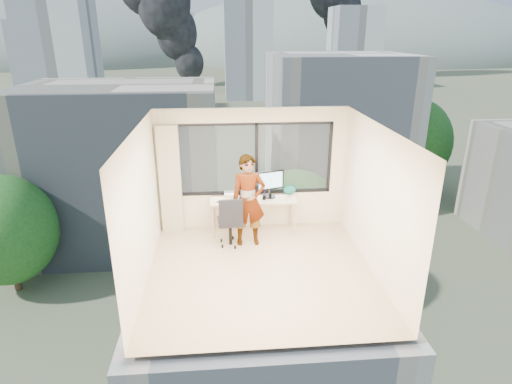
{
  "coord_description": "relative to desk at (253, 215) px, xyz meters",
  "views": [
    {
      "loc": [
        -0.66,
        -6.6,
        4.02
      ],
      "look_at": [
        0.0,
        1.0,
        1.15
      ],
      "focal_mm": 29.78,
      "sensor_mm": 36.0,
      "label": 1
    }
  ],
  "objects": [
    {
      "name": "laptop",
      "position": [
        -0.12,
        0.03,
        0.49
      ],
      "size": [
        0.4,
        0.42,
        0.23
      ],
      "primitive_type": null,
      "rotation": [
        0.0,
        0.0,
        -0.16
      ],
      "color": "black",
      "rests_on": "desk"
    },
    {
      "name": "far_tower_c",
      "position": [
        45.0,
        138.34,
        -1.38
      ],
      "size": [
        15.0,
        15.0,
        26.0
      ],
      "primitive_type": "cube",
      "color": "silver",
      "rests_on": "exterior_ground"
    },
    {
      "name": "tree_a",
      "position": [
        -16.0,
        20.34,
        -10.38
      ],
      "size": [
        7.0,
        7.0,
        8.0
      ],
      "primitive_type": null,
      "color": "#1C541C",
      "rests_on": "exterior_ground"
    },
    {
      "name": "person",
      "position": [
        -0.14,
        -0.54,
        0.55
      ],
      "size": [
        0.7,
        0.48,
        1.85
      ],
      "primitive_type": "imported",
      "rotation": [
        0.0,
        0.0,
        0.05
      ],
      "color": "#2D2D33",
      "rests_on": "floor"
    },
    {
      "name": "curtain",
      "position": [
        -1.72,
        0.22,
        0.77
      ],
      "size": [
        0.45,
        0.14,
        2.3
      ],
      "primitive_type": "cube",
      "color": "beige",
      "rests_on": "floor"
    },
    {
      "name": "wall_left",
      "position": [
        -2.0,
        -1.66,
        0.93
      ],
      "size": [
        0.01,
        4.0,
        2.6
      ],
      "primitive_type": "cube",
      "color": "beige",
      "rests_on": "ground"
    },
    {
      "name": "monitor",
      "position": [
        0.36,
        0.07,
        0.67
      ],
      "size": [
        0.6,
        0.28,
        0.59
      ],
      "primitive_type": null,
      "rotation": [
        0.0,
        0.0,
        0.27
      ],
      "color": "black",
      "rests_on": "desk"
    },
    {
      "name": "cellphone",
      "position": [
        -0.71,
        -0.13,
        0.38
      ],
      "size": [
        0.12,
        0.06,
        0.01
      ],
      "primitive_type": "cube",
      "rotation": [
        0.0,
        0.0,
        0.05
      ],
      "color": "black",
      "rests_on": "desk"
    },
    {
      "name": "ceiling",
      "position": [
        0.0,
        -1.66,
        2.23
      ],
      "size": [
        4.0,
        4.0,
        0.01
      ],
      "primitive_type": "cube",
      "color": "white",
      "rests_on": "ground"
    },
    {
      "name": "game_console",
      "position": [
        -0.45,
        0.23,
        0.41
      ],
      "size": [
        0.3,
        0.25,
        0.07
      ],
      "primitive_type": "cube",
      "rotation": [
        0.0,
        0.0,
        -0.01
      ],
      "color": "white",
      "rests_on": "desk"
    },
    {
      "name": "window_wall",
      "position": [
        0.05,
        0.34,
        1.15
      ],
      "size": [
        3.3,
        0.16,
        1.55
      ],
      "primitive_type": null,
      "color": "black",
      "rests_on": "ground"
    },
    {
      "name": "far_tower_b",
      "position": [
        8.0,
        118.34,
        0.62
      ],
      "size": [
        13.0,
        13.0,
        30.0
      ],
      "primitive_type": "cube",
      "color": "silver",
      "rests_on": "exterior_ground"
    },
    {
      "name": "tree_c",
      "position": [
        22.0,
        38.34,
        -9.38
      ],
      "size": [
        8.4,
        8.4,
        10.0
      ],
      "primitive_type": null,
      "color": "#1C541C",
      "rests_on": "exterior_ground"
    },
    {
      "name": "hill_a",
      "position": [
        -120.0,
        318.34,
        -14.38
      ],
      "size": [
        288.0,
        216.0,
        90.0
      ],
      "primitive_type": "ellipsoid",
      "color": "slate",
      "rests_on": "exterior_ground"
    },
    {
      "name": "far_tower_a",
      "position": [
        -35.0,
        93.34,
        -0.38
      ],
      "size": [
        14.0,
        14.0,
        28.0
      ],
      "primitive_type": "cube",
      "color": "silver",
      "rests_on": "exterior_ground"
    },
    {
      "name": "desk",
      "position": [
        0.0,
        0.0,
        0.0
      ],
      "size": [
        1.8,
        0.6,
        0.75
      ],
      "primitive_type": "cube",
      "color": "#C9B386",
      "rests_on": "floor"
    },
    {
      "name": "tree_b",
      "position": [
        4.0,
        16.34,
        -9.88
      ],
      "size": [
        7.6,
        7.6,
        9.0
      ],
      "primitive_type": null,
      "color": "#1C541C",
      "rests_on": "exterior_ground"
    },
    {
      "name": "exterior_ground",
      "position": [
        0.0,
        118.34,
        -14.38
      ],
      "size": [
        400.0,
        400.0,
        0.04
      ],
      "primitive_type": "cube",
      "color": "#515B3D",
      "rests_on": "ground"
    },
    {
      "name": "floor",
      "position": [
        0.0,
        -1.66,
        -0.38
      ],
      "size": [
        4.0,
        4.0,
        0.01
      ],
      "primitive_type": "cube",
      "color": "#D9B98D",
      "rests_on": "ground"
    },
    {
      "name": "handbag",
      "position": [
        0.8,
        0.2,
        0.48
      ],
      "size": [
        0.27,
        0.15,
        0.2
      ],
      "primitive_type": "ellipsoid",
      "rotation": [
        0.0,
        0.0,
        0.05
      ],
      "color": "#0D504B",
      "rests_on": "desk"
    },
    {
      "name": "chair",
      "position": [
        -0.51,
        -0.57,
        0.17
      ],
      "size": [
        0.59,
        0.59,
        1.08
      ],
      "primitive_type": null,
      "rotation": [
        0.0,
        0.0,
        0.07
      ],
      "color": "black",
      "rests_on": "floor"
    },
    {
      "name": "near_bldg_b",
      "position": [
        12.0,
        36.34,
        -6.38
      ],
      "size": [
        14.0,
        13.0,
        16.0
      ],
      "primitive_type": "cube",
      "color": "silver",
      "rests_on": "exterior_ground"
    },
    {
      "name": "near_bldg_a",
      "position": [
        -9.0,
        28.34,
        -7.38
      ],
      "size": [
        16.0,
        12.0,
        14.0
      ],
      "primitive_type": "cube",
      "color": "beige",
      "rests_on": "exterior_ground"
    },
    {
      "name": "far_tower_d",
      "position": [
        -60.0,
        148.34,
        -3.38
      ],
      "size": [
        16.0,
        14.0,
        22.0
      ],
      "primitive_type": "cube",
      "color": "silver",
      "rests_on": "exterior_ground"
    },
    {
      "name": "pen_cup",
      "position": [
        0.23,
        -0.05,
        0.42
      ],
      "size": [
        0.1,
        0.1,
        0.1
      ],
      "primitive_type": "cylinder",
      "rotation": [
        0.0,
        0.0,
        0.24
      ],
      "color": "black",
      "rests_on": "desk"
    },
    {
      "name": "wall_right",
      "position": [
        2.0,
        -1.66,
        0.93
      ],
      "size": [
        0.01,
        4.0,
        2.6
      ],
      "primitive_type": "cube",
      "color": "beige",
      "rests_on": "ground"
    },
    {
      "name": "wall_front",
      "position": [
        0.0,
        -3.66,
        0.93
      ],
      "size": [
        4.0,
        0.01,
        2.6
      ],
      "primitive_type": "cube",
      "color": "beige",
      "rests_on": "ground"
    },
    {
      "name": "hill_b",
      "position": [
        100.0,
        318.34,
        -14.38
      ],
      "size": [
        300.0,
        220.0,
        96.0
      ],
      "primitive_type": "ellipsoid",
      "color": "slate",
      "rests_on": "exterior_ground"
    }
  ]
}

